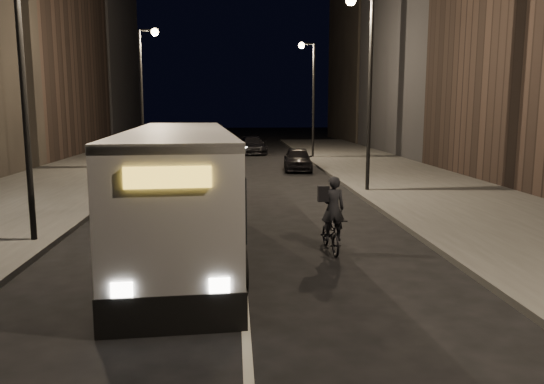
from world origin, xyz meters
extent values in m
plane|color=black|center=(0.00, 0.00, 0.00)|extent=(180.00, 180.00, 0.00)
cube|color=#3A3A37|center=(8.50, 14.00, 0.08)|extent=(7.00, 70.00, 0.16)
cube|color=#3A3A37|center=(-8.50, 14.00, 0.08)|extent=(7.00, 70.00, 0.16)
cube|color=black|center=(16.00, 27.50, 10.50)|extent=(8.00, 61.00, 21.00)
cylinder|color=black|center=(5.60, 12.00, 4.16)|extent=(0.16, 0.16, 8.00)
sphere|color=#FFD18C|center=(4.70, 12.00, 8.06)|extent=(0.44, 0.44, 0.44)
cylinder|color=black|center=(5.60, 28.00, 4.16)|extent=(0.16, 0.16, 8.00)
cube|color=black|center=(5.15, 28.00, 8.16)|extent=(0.90, 0.08, 0.08)
sphere|color=#FFD18C|center=(4.70, 28.00, 8.06)|extent=(0.44, 0.44, 0.44)
cylinder|color=black|center=(-5.60, 4.00, 4.16)|extent=(0.16, 0.16, 8.00)
cylinder|color=black|center=(-5.60, 22.00, 4.16)|extent=(0.16, 0.16, 8.00)
cube|color=black|center=(-5.15, 22.00, 8.16)|extent=(0.90, 0.08, 0.08)
sphere|color=#FFD18C|center=(-4.70, 22.00, 8.06)|extent=(0.44, 0.44, 0.44)
cube|color=silver|center=(-1.60, 3.66, 1.55)|extent=(3.21, 11.74, 3.09)
cube|color=black|center=(-1.60, 3.66, 1.98)|extent=(3.26, 11.36, 1.11)
cube|color=silver|center=(-1.60, 3.66, 3.05)|extent=(3.23, 11.74, 0.17)
cube|color=gold|center=(-1.20, -2.13, 2.61)|extent=(1.36, 0.21, 0.34)
cylinder|color=black|center=(-2.53, -0.48, 0.48)|extent=(0.40, 0.99, 0.97)
cylinder|color=black|center=(-0.11, -0.31, 0.48)|extent=(0.40, 0.99, 0.97)
cylinder|color=black|center=(-3.06, 7.24, 0.48)|extent=(0.40, 0.99, 0.97)
cylinder|color=black|center=(-0.65, 7.41, 0.48)|extent=(0.40, 0.99, 0.97)
imported|color=black|center=(2.32, 2.79, 0.45)|extent=(0.69, 1.76, 0.91)
imported|color=black|center=(2.32, 2.59, 1.16)|extent=(0.62, 0.43, 1.66)
imported|color=black|center=(3.60, 20.67, 0.68)|extent=(1.91, 4.13, 1.37)
imported|color=#403F42|center=(-3.09, 23.54, 0.67)|extent=(1.80, 4.21, 1.35)
imported|color=black|center=(1.35, 32.45, 0.69)|extent=(2.38, 4.93, 1.38)
camera|label=1|loc=(-0.17, -10.41, 3.68)|focal=35.00mm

